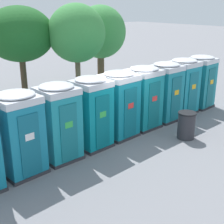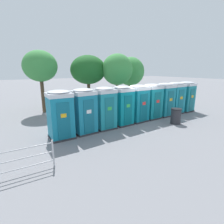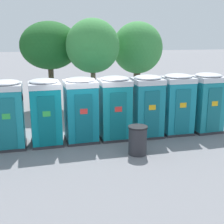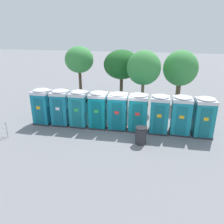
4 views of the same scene
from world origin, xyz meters
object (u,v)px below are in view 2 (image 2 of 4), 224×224
street_tree_0 (117,70)px  event_barrier (23,159)px  portapotty_6 (165,99)px  street_tree_2 (88,70)px  portapotty_3 (122,105)px  street_tree_3 (40,66)px  portapotty_5 (152,101)px  street_tree_1 (130,72)px  portapotty_7 (175,98)px  portapotty_1 (84,111)px  trash_can (176,116)px  portapotty_8 (186,96)px  portapotty_2 (104,108)px  portapotty_4 (138,103)px  portapotty_0 (60,114)px

street_tree_0 → event_barrier: bearing=-139.1°
portapotty_6 → street_tree_2: (-3.74, 5.90, 2.19)m
portapotty_3 → event_barrier: 6.80m
street_tree_3 → portapotty_5: bearing=-42.9°
street_tree_1 → street_tree_3: 9.22m
portapotty_7 → event_barrier: size_ratio=1.23×
street_tree_3 → event_barrier: (-2.33, -9.10, -3.19)m
portapotty_1 → trash_can: 6.11m
street_tree_3 → street_tree_1: bearing=1.7°
portapotty_8 → street_tree_1: street_tree_1 is taller
portapotty_3 → portapotty_6: (4.07, 0.18, -0.00)m
portapotty_7 → portapotty_6: bearing=-174.7°
portapotty_2 → street_tree_0: 6.37m
portapotty_8 → street_tree_3: 12.32m
portapotty_3 → portapotty_6: size_ratio=1.00×
portapotty_2 → portapotty_4: same height
portapotty_8 → event_barrier: size_ratio=1.23×
portapotty_6 → event_barrier: 10.65m
portapotty_8 → trash_can: (-3.64, -2.02, -0.76)m
portapotty_3 → portapotty_5: size_ratio=1.00×
street_tree_2 → portapotty_2: bearing=-105.3°
portapotty_1 → street_tree_3: size_ratio=0.51×
trash_can → portapotty_1: bearing=165.1°
portapotty_3 → portapotty_8: 6.79m
portapotty_3 → street_tree_3: bearing=121.4°
street_tree_0 → street_tree_1: bearing=33.5°
portapotty_0 → portapotty_6: (8.14, 0.44, 0.00)m
portapotty_0 → street_tree_3: street_tree_3 is taller
street_tree_1 → street_tree_2: 5.12m
street_tree_1 → street_tree_2: (-5.10, -0.37, 0.20)m
portapotty_1 → portapotty_3: bearing=3.2°
portapotty_7 → street_tree_1: size_ratio=0.53×
portapotty_7 → street_tree_0: (-2.94, 4.19, 2.22)m
portapotty_6 → portapotty_2: bearing=-177.4°
street_tree_3 → portapotty_1: bearing=-80.6°
portapotty_3 → portapotty_7: size_ratio=1.00×
portapotty_5 → portapotty_4: bearing=-177.2°
portapotty_6 → portapotty_8: (2.71, 0.13, -0.00)m
portapotty_5 → portapotty_7: 2.72m
portapotty_3 → portapotty_4: bearing=3.8°
portapotty_5 → portapotty_7: bearing=3.1°
street_tree_0 → portapotty_7: bearing=-54.9°
portapotty_2 → street_tree_3: size_ratio=0.51×
portapotty_1 → portapotty_4: same height
portapotty_3 → portapotty_1: bearing=-176.8°
street_tree_0 → street_tree_2: street_tree_0 is taller
portapotty_6 → portapotty_7: (1.35, 0.13, -0.00)m
street_tree_1 → portapotty_6: bearing=-102.3°
portapotty_8 → street_tree_2: size_ratio=0.53×
event_barrier → portapotty_0: bearing=52.7°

